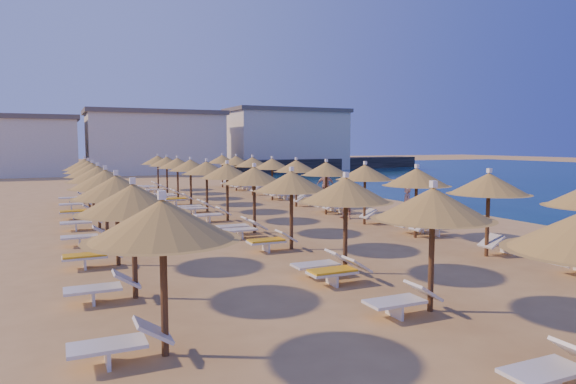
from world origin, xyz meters
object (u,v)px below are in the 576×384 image
parasol_row_west (240,174)px  beachgoer_a (407,206)px  beachgoer_b (347,202)px  beachgoer_c (325,185)px  jetty (335,164)px  parasol_row_east (344,171)px

parasol_row_west → beachgoer_a: 7.17m
beachgoer_b → beachgoer_c: bearing=130.8°
beachgoer_c → jetty: bearing=92.0°
beachgoer_a → beachgoer_c: size_ratio=0.91×
beachgoer_a → beachgoer_c: (1.46, 9.88, 0.09)m
jetty → parasol_row_west: parasol_row_west is taller
parasol_row_east → beachgoer_a: 3.41m
parasol_row_west → beachgoer_b: bearing=-0.1°
parasol_row_east → beachgoer_c: bearing=68.0°
beachgoer_a → jetty: bearing=174.9°
jetty → beachgoer_b: 46.58m
parasol_row_east → parasol_row_west: same height
beachgoer_c → parasol_row_west: bearing=-105.9°
parasol_row_west → beachgoer_c: parasol_row_west is taller
jetty → parasol_row_west: size_ratio=0.74×
beachgoer_b → beachgoer_c: beachgoer_c is taller
parasol_row_west → beachgoer_b: 5.38m
parasol_row_east → parasol_row_west: 5.06m
jetty → beachgoer_c: bearing=-135.1°
parasol_row_west → beachgoer_b: parasol_row_west is taller
parasol_row_east → parasol_row_west: (-5.06, 0.00, 0.00)m
beachgoer_a → beachgoer_c: beachgoer_c is taller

